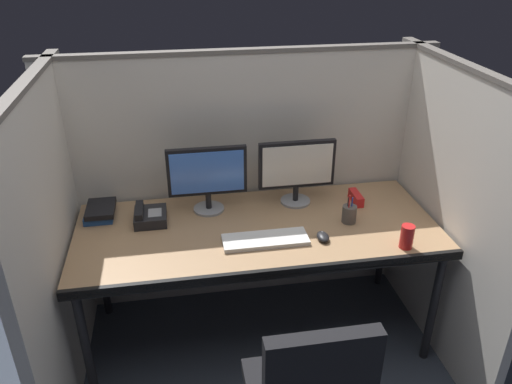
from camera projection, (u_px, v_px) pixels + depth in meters
The scene contains 14 objects.
ground_plane at pixel (267, 371), 2.73m from camera, with size 8.00×8.00×0.00m, color #383F4C.
cubicle_partition_rear at pixel (245, 181), 3.01m from camera, with size 2.21×0.06×1.57m.
cubicle_partition_left at pixel (56, 247), 2.39m from camera, with size 0.06×1.41×1.57m.
cubicle_partition_right at pixel (444, 212), 2.69m from camera, with size 0.06×1.41×1.57m.
desk at pixel (258, 236), 2.66m from camera, with size 1.90×0.80×0.74m.
monitor_left at pixel (207, 175), 2.71m from camera, with size 0.43×0.17×0.37m.
monitor_right at pixel (297, 168), 2.79m from camera, with size 0.43×0.17×0.37m.
keyboard_main at pixel (265, 240), 2.52m from camera, with size 0.43×0.15×0.02m, color silver.
computer_mouse at pixel (323, 237), 2.53m from camera, with size 0.06×0.10×0.04m.
desk_phone at pixel (149, 216), 2.68m from camera, with size 0.17×0.19×0.09m.
book_stack at pixel (100, 211), 2.73m from camera, with size 0.16×0.22×0.07m.
red_stapler at pixel (356, 198), 2.88m from camera, with size 0.04×0.15×0.06m, color red.
soda_can at pixel (407, 237), 2.45m from camera, with size 0.07×0.07×0.12m, color red.
pen_cup at pixel (349, 214), 2.67m from camera, with size 0.08×0.08×0.17m.
Camera 1 is at (-0.39, -1.93, 2.13)m, focal length 35.22 mm.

